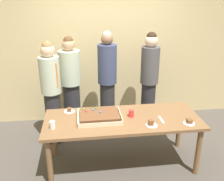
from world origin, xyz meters
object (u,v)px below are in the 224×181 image
at_px(plated_slice_near_right, 151,124).
at_px(plated_slice_far_left, 69,111).
at_px(person_green_shirt_behind, 107,82).
at_px(drink_cup_nearest, 52,125).
at_px(plated_slice_near_left, 189,122).
at_px(person_serving_front, 71,83).
at_px(party_table, 123,124).
at_px(drink_cup_middle, 131,113).
at_px(sheet_cake, 99,116).
at_px(cake_server_utensil, 161,120).
at_px(person_striped_tie_right, 149,80).
at_px(person_left_edge_reaching, 51,92).

relative_size(plated_slice_near_right, plated_slice_far_left, 1.00).
bearing_deg(person_green_shirt_behind, drink_cup_nearest, -23.26).
height_order(plated_slice_near_left, person_serving_front, person_serving_front).
bearing_deg(drink_cup_nearest, plated_slice_far_left, 66.44).
height_order(party_table, drink_cup_nearest, drink_cup_nearest).
bearing_deg(drink_cup_middle, drink_cup_nearest, -169.87).
bearing_deg(plated_slice_far_left, plated_slice_near_left, -19.65).
distance_m(sheet_cake, person_serving_front, 1.18).
xyz_separation_m(plated_slice_far_left, person_serving_front, (0.01, 0.85, 0.10)).
relative_size(drink_cup_nearest, cake_server_utensil, 0.50).
bearing_deg(person_green_shirt_behind, plated_slice_near_left, 50.27).
xyz_separation_m(plated_slice_near_left, drink_cup_middle, (-0.70, 0.29, 0.03)).
relative_size(plated_slice_near_left, person_serving_front, 0.09).
bearing_deg(plated_slice_near_left, drink_cup_middle, 157.47).
xyz_separation_m(party_table, plated_slice_far_left, (-0.72, 0.29, 0.10)).
bearing_deg(person_serving_front, plated_slice_far_left, -20.12).
xyz_separation_m(drink_cup_nearest, person_striped_tie_right, (1.54, 1.16, 0.13)).
height_order(plated_slice_near_right, person_green_shirt_behind, person_green_shirt_behind).
distance_m(cake_server_utensil, person_striped_tie_right, 1.14).
bearing_deg(person_serving_front, plated_slice_near_left, 28.00).
bearing_deg(person_striped_tie_right, drink_cup_middle, 16.45).
distance_m(plated_slice_near_right, drink_cup_nearest, 1.24).
distance_m(plated_slice_near_right, plated_slice_far_left, 1.17).
bearing_deg(person_green_shirt_behind, plated_slice_near_right, 32.45).
height_order(plated_slice_near_right, cake_server_utensil, plated_slice_near_right).
height_order(drink_cup_middle, cake_server_utensil, drink_cup_middle).
distance_m(cake_server_utensil, person_serving_front, 1.75).
xyz_separation_m(person_green_shirt_behind, person_left_edge_reaching, (-0.90, -0.21, -0.05)).
xyz_separation_m(plated_slice_near_right, person_serving_front, (-1.03, 1.39, 0.10)).
bearing_deg(cake_server_utensil, person_left_edge_reaching, 150.15).
distance_m(plated_slice_near_left, person_left_edge_reaching, 2.08).
relative_size(plated_slice_near_right, person_serving_front, 0.09).
xyz_separation_m(plated_slice_near_left, plated_slice_far_left, (-1.54, 0.55, -0.00)).
bearing_deg(party_table, person_serving_front, 121.75).
bearing_deg(drink_cup_middle, plated_slice_far_left, 162.83).
bearing_deg(person_green_shirt_behind, drink_cup_middle, 26.59).
xyz_separation_m(cake_server_utensil, person_green_shirt_behind, (-0.60, 1.07, 0.19)).
relative_size(sheet_cake, plated_slice_near_right, 3.86).
bearing_deg(sheet_cake, party_table, -5.37).
bearing_deg(person_serving_front, sheet_cake, -0.02).
distance_m(plated_slice_far_left, cake_server_utensil, 1.28).
height_order(person_serving_front, person_left_edge_reaching, person_left_edge_reaching).
relative_size(drink_cup_middle, person_left_edge_reaching, 0.06).
relative_size(sheet_cake, person_green_shirt_behind, 0.33).
distance_m(plated_slice_far_left, person_green_shirt_behind, 0.92).
relative_size(plated_slice_far_left, drink_cup_middle, 1.50).
bearing_deg(drink_cup_nearest, person_serving_front, 81.13).
relative_size(sheet_cake, person_left_edge_reaching, 0.35).
distance_m(plated_slice_near_right, drink_cup_middle, 0.34).
height_order(drink_cup_nearest, drink_cup_middle, same).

